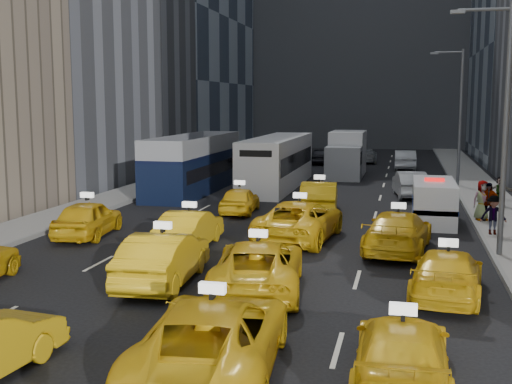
% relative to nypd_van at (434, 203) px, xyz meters
% --- Properties ---
extents(ground, '(160.00, 160.00, 0.00)m').
position_rel_nypd_van_xyz_m(ground, '(-7.23, -18.61, -0.95)').
color(ground, black).
rests_on(ground, ground).
extents(sidewalk_west, '(3.00, 90.00, 0.15)m').
position_rel_nypd_van_xyz_m(sidewalk_west, '(-17.73, 6.39, -0.88)').
color(sidewalk_west, gray).
rests_on(sidewalk_west, ground).
extents(sidewalk_east, '(3.00, 90.00, 0.15)m').
position_rel_nypd_van_xyz_m(sidewalk_east, '(3.27, 6.39, -0.88)').
color(sidewalk_east, gray).
rests_on(sidewalk_east, ground).
extents(curb_west, '(0.15, 90.00, 0.18)m').
position_rel_nypd_van_xyz_m(curb_west, '(-16.28, 6.39, -0.86)').
color(curb_west, slate).
rests_on(curb_west, ground).
extents(curb_east, '(0.15, 90.00, 0.18)m').
position_rel_nypd_van_xyz_m(curb_east, '(1.82, 6.39, -0.86)').
color(curb_east, slate).
rests_on(curb_east, ground).
extents(streetlight_near, '(2.15, 0.22, 9.00)m').
position_rel_nypd_van_xyz_m(streetlight_near, '(1.95, -6.61, 3.97)').
color(streetlight_near, '#595B60').
rests_on(streetlight_near, ground).
extents(streetlight_far, '(2.15, 0.22, 9.00)m').
position_rel_nypd_van_xyz_m(streetlight_far, '(1.95, 13.39, 3.97)').
color(streetlight_far, '#595B60').
rests_on(streetlight_far, ground).
extents(taxi_6, '(3.24, 6.11, 1.64)m').
position_rel_nypd_van_xyz_m(taxi_6, '(-5.11, -18.54, -0.13)').
color(taxi_6, gold).
rests_on(taxi_6, ground).
extents(taxi_7, '(1.88, 4.62, 1.34)m').
position_rel_nypd_van_xyz_m(taxi_7, '(-1.30, -18.11, -0.28)').
color(taxi_7, gold).
rests_on(taxi_7, ground).
extents(taxi_9, '(2.04, 5.07, 1.64)m').
position_rel_nypd_van_xyz_m(taxi_9, '(-8.57, -12.45, -0.13)').
color(taxi_9, gold).
rests_on(taxi_9, ground).
extents(taxi_10, '(3.28, 5.81, 1.53)m').
position_rel_nypd_van_xyz_m(taxi_10, '(-5.54, -12.49, -0.19)').
color(taxi_10, gold).
rests_on(taxi_10, ground).
extents(taxi_11, '(2.45, 4.96, 1.38)m').
position_rel_nypd_van_xyz_m(taxi_11, '(-0.07, -11.84, -0.26)').
color(taxi_11, gold).
rests_on(taxi_11, ground).
extents(taxi_12, '(2.38, 4.75, 1.55)m').
position_rel_nypd_van_xyz_m(taxi_12, '(-14.26, -6.53, -0.18)').
color(taxi_12, gold).
rests_on(taxi_12, ground).
extents(taxi_13, '(1.64, 4.50, 1.47)m').
position_rel_nypd_van_xyz_m(taxi_13, '(-9.43, -7.47, -0.22)').
color(taxi_13, gold).
rests_on(taxi_13, ground).
extents(taxi_14, '(3.29, 6.11, 1.63)m').
position_rel_nypd_van_xyz_m(taxi_14, '(-5.49, -5.15, -0.14)').
color(taxi_14, gold).
rests_on(taxi_14, ground).
extents(taxi_15, '(2.78, 5.58, 1.56)m').
position_rel_nypd_van_xyz_m(taxi_15, '(-1.54, -6.44, -0.17)').
color(taxi_15, gold).
rests_on(taxi_15, ground).
extents(taxi_16, '(1.83, 4.06, 1.35)m').
position_rel_nypd_van_xyz_m(taxi_16, '(-9.49, 0.43, -0.28)').
color(taxi_16, gold).
rests_on(taxi_16, ground).
extents(taxi_17, '(2.18, 5.15, 1.65)m').
position_rel_nypd_van_xyz_m(taxi_17, '(-5.52, 1.16, -0.13)').
color(taxi_17, gold).
rests_on(taxi_17, ground).
extents(nypd_van, '(2.06, 4.97, 2.11)m').
position_rel_nypd_van_xyz_m(nypd_van, '(0.00, 0.00, 0.00)').
color(nypd_van, silver).
rests_on(nypd_van, ground).
extents(double_decker, '(3.96, 12.21, 3.49)m').
position_rel_nypd_van_xyz_m(double_decker, '(-14.27, 7.50, 0.78)').
color(double_decker, black).
rests_on(double_decker, ground).
extents(city_bus, '(4.08, 13.07, 3.32)m').
position_rel_nypd_van_xyz_m(city_bus, '(-9.58, 10.78, 0.69)').
color(city_bus, silver).
rests_on(city_bus, ground).
extents(box_truck, '(3.40, 7.62, 3.37)m').
position_rel_nypd_van_xyz_m(box_truck, '(-5.69, 18.10, 0.71)').
color(box_truck, silver).
rests_on(box_truck, ground).
extents(misc_car_0, '(2.23, 4.85, 1.54)m').
position_rel_nypd_van_xyz_m(misc_car_0, '(-1.03, 8.29, -0.18)').
color(misc_car_0, '#B2B6BA').
rests_on(misc_car_0, ground).
extents(misc_car_1, '(2.86, 5.93, 1.63)m').
position_rel_nypd_van_xyz_m(misc_car_1, '(-14.31, 20.48, -0.14)').
color(misc_car_1, black).
rests_on(misc_car_1, ground).
extents(misc_car_2, '(2.03, 4.63, 1.32)m').
position_rel_nypd_van_xyz_m(misc_car_2, '(-4.86, 29.34, -0.29)').
color(misc_car_2, gray).
rests_on(misc_car_2, ground).
extents(misc_car_3, '(1.98, 4.35, 1.45)m').
position_rel_nypd_van_xyz_m(misc_car_3, '(-8.86, 27.23, -0.23)').
color(misc_car_3, black).
rests_on(misc_car_3, ground).
extents(misc_car_4, '(1.83, 4.92, 1.61)m').
position_rel_nypd_van_xyz_m(misc_car_4, '(-1.38, 24.28, -0.15)').
color(misc_car_4, '#A6A9AD').
rests_on(misc_car_4, ground).
extents(pedestrian_2, '(1.08, 0.50, 1.64)m').
position_rel_nypd_van_xyz_m(pedestrian_2, '(2.29, -2.93, 0.02)').
color(pedestrian_2, gray).
rests_on(pedestrian_2, sidewalk_east).
extents(pedestrian_3, '(1.15, 0.79, 1.79)m').
position_rel_nypd_van_xyz_m(pedestrian_3, '(2.46, 0.27, 0.09)').
color(pedestrian_3, gray).
rests_on(pedestrian_3, sidewalk_east).
extents(pedestrian_4, '(1.02, 0.75, 1.86)m').
position_rel_nypd_van_xyz_m(pedestrian_4, '(2.20, 0.40, 0.13)').
color(pedestrian_4, gray).
rests_on(pedestrian_4, sidewalk_east).
extents(pedestrian_5, '(1.47, 0.53, 1.55)m').
position_rel_nypd_van_xyz_m(pedestrian_5, '(3.61, 5.07, -0.03)').
color(pedestrian_5, gray).
rests_on(pedestrian_5, sidewalk_east).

